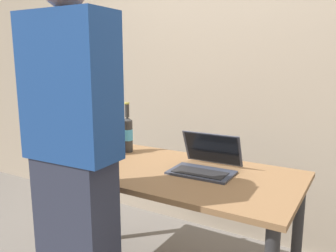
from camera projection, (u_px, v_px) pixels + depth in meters
The scene contains 6 objects.
desk at pixel (168, 187), 1.98m from camera, with size 1.47×0.74×0.77m.
laptop at pixel (206, 163), 1.92m from camera, with size 0.35×0.31×0.20m.
beer_bottle_amber at pixel (111, 136), 2.23m from camera, with size 0.08×0.08×0.33m.
beer_bottle_dark at pixel (128, 133), 2.30m from camera, with size 0.07×0.07×0.34m.
person_figure at pixel (74, 167), 1.50m from camera, with size 0.42×0.28×1.80m.
back_wall at pixel (229, 71), 2.63m from camera, with size 6.00×0.10×2.60m, color tan.
Camera 1 is at (0.95, -1.61, 1.38)m, focal length 36.58 mm.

